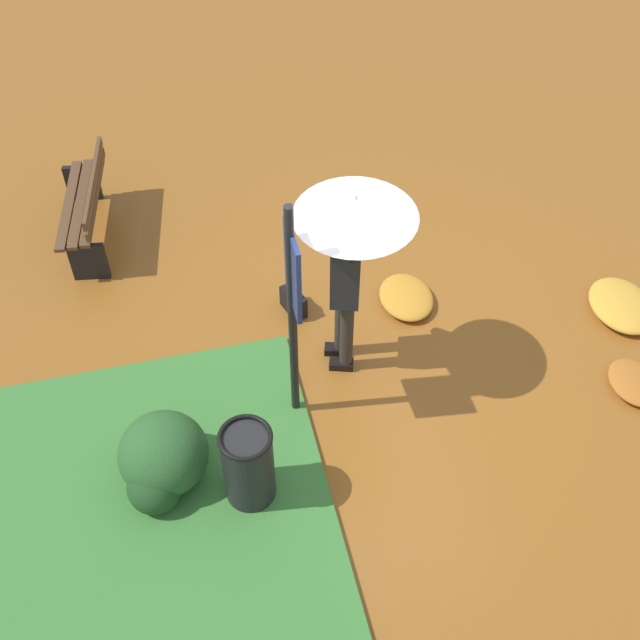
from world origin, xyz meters
name	(u,v)px	position (x,y,z in m)	size (l,w,h in m)	color
ground_plane	(366,372)	(0.00, 0.00, 0.00)	(18.00, 18.00, 0.00)	brown
grass_verge	(82,635)	(1.84, -2.63, 0.03)	(4.80, 4.00, 0.05)	#387533
person_with_umbrella	(351,240)	(-0.12, -0.15, 1.55)	(0.96, 0.96, 2.04)	#2D2823
info_sign_post	(293,295)	(0.25, -0.70, 1.44)	(0.44, 0.07, 2.30)	black
handbag	(293,302)	(-0.90, -0.48, 0.13)	(0.33, 0.23, 0.37)	black
park_bench	(86,206)	(-2.47, -2.31, 0.40)	(1.40, 0.58, 0.75)	black
trash_bin	(249,466)	(1.00, -1.24, 0.42)	(0.42, 0.42, 0.83)	black
shrub_cluster	(162,460)	(0.71, -1.89, 0.30)	(0.79, 0.72, 0.65)	#285628
leaf_pile_near_person	(622,305)	(-0.14, 2.61, 0.08)	(0.76, 0.61, 0.17)	gold
leaf_pile_by_bench	(635,382)	(0.73, 2.29, 0.06)	(0.56, 0.45, 0.12)	#A86023
leaf_pile_far_path	(406,297)	(-0.75, 0.62, 0.07)	(0.65, 0.52, 0.14)	#C68428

